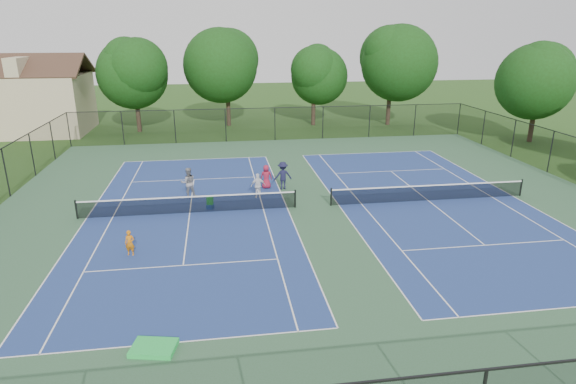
{
  "coord_description": "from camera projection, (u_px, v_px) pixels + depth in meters",
  "views": [
    {
      "loc": [
        -5.26,
        -25.52,
        9.62
      ],
      "look_at": [
        -1.61,
        -1.0,
        1.3
      ],
      "focal_mm": 30.0,
      "sensor_mm": 36.0,
      "label": 1
    }
  ],
  "objects": [
    {
      "name": "tree_back_d",
      "position": [
        392.0,
        59.0,
        49.88
      ],
      "size": [
        7.8,
        7.8,
        10.37
      ],
      "color": "#2D2116",
      "rests_on": "ground"
    },
    {
      "name": "child_player",
      "position": [
        130.0,
        243.0,
        21.55
      ],
      "size": [
        0.47,
        0.34,
        1.18
      ],
      "primitive_type": "imported",
      "rotation": [
        0.0,
        0.0,
        -0.14
      ],
      "color": "orange",
      "rests_on": "ground"
    },
    {
      "name": "bystander_b",
      "position": [
        283.0,
        176.0,
        30.53
      ],
      "size": [
        1.23,
        0.8,
        1.8
      ],
      "primitive_type": "imported",
      "rotation": [
        0.0,
        0.0,
        3.25
      ],
      "color": "#181835",
      "rests_on": "ground"
    },
    {
      "name": "bystander_a",
      "position": [
        258.0,
        186.0,
        28.97
      ],
      "size": [
        0.91,
        0.42,
        1.52
      ],
      "primitive_type": "imported",
      "rotation": [
        0.0,
        0.0,
        3.2
      ],
      "color": "white",
      "rests_on": "ground"
    },
    {
      "name": "bystander_c",
      "position": [
        266.0,
        177.0,
        30.75
      ],
      "size": [
        0.77,
        0.52,
        1.53
      ],
      "primitive_type": "imported",
      "rotation": [
        0.0,
        0.0,
        3.1
      ],
      "color": "maroon",
      "rests_on": "ground"
    },
    {
      "name": "clapboard_house",
      "position": [
        33.0,
        101.0,
        46.98
      ],
      "size": [
        10.8,
        8.1,
        7.65
      ],
      "color": "tan",
      "rests_on": "ground"
    },
    {
      "name": "instructor",
      "position": [
        188.0,
        183.0,
        29.0
      ],
      "size": [
        1.01,
        0.85,
        1.86
      ],
      "primitive_type": "imported",
      "rotation": [
        0.0,
        0.0,
        3.31
      ],
      "color": "gray",
      "rests_on": "ground"
    },
    {
      "name": "tree_back_b",
      "position": [
        227.0,
        62.0,
        49.45
      ],
      "size": [
        7.6,
        7.6,
        10.03
      ],
      "color": "#2D2116",
      "rests_on": "ground"
    },
    {
      "name": "tennis_court_left",
      "position": [
        190.0,
        211.0,
        26.72
      ],
      "size": [
        12.0,
        23.83,
        1.07
      ],
      "color": "navy",
      "rests_on": "ground"
    },
    {
      "name": "tree_back_c",
      "position": [
        314.0,
        73.0,
        50.13
      ],
      "size": [
        6.0,
        6.0,
        8.4
      ],
      "color": "#2D2116",
      "rests_on": "ground"
    },
    {
      "name": "green_tarp",
      "position": [
        154.0,
        348.0,
        15.22
      ],
      "size": [
        1.55,
        1.23,
        0.17
      ],
      "primitive_type": "cube",
      "rotation": [
        0.0,
        0.0,
        -0.22
      ],
      "color": "green",
      "rests_on": "ground"
    },
    {
      "name": "perimeter_fence",
      "position": [
        314.0,
        180.0,
        27.22
      ],
      "size": [
        36.08,
        36.08,
        3.02
      ],
      "color": "black",
      "rests_on": "ground"
    },
    {
      "name": "ball_hopper",
      "position": [
        210.0,
        201.0,
        27.23
      ],
      "size": [
        0.39,
        0.34,
        0.43
      ],
      "primitive_type": "cube",
      "rotation": [
        0.0,
        0.0,
        -0.19
      ],
      "color": "green",
      "rests_on": "ball_crate"
    },
    {
      "name": "tennis_court_right",
      "position": [
        428.0,
        199.0,
        28.67
      ],
      "size": [
        12.0,
        23.83,
        1.07
      ],
      "color": "navy",
      "rests_on": "ground"
    },
    {
      "name": "ground",
      "position": [
        313.0,
        207.0,
        27.73
      ],
      "size": [
        140.0,
        140.0,
        0.0
      ],
      "primitive_type": "plane",
      "color": "#234716",
      "rests_on": "ground"
    },
    {
      "name": "tree_back_a",
      "position": [
        134.0,
        70.0,
        46.5
      ],
      "size": [
        6.8,
        6.8,
        9.15
      ],
      "color": "#2D2116",
      "rests_on": "ground"
    },
    {
      "name": "ball_crate",
      "position": [
        210.0,
        206.0,
        27.34
      ],
      "size": [
        0.45,
        0.43,
        0.28
      ],
      "primitive_type": "cube",
      "rotation": [
        0.0,
        0.0,
        -0.32
      ],
      "color": "navy",
      "rests_on": "ground"
    },
    {
      "name": "tree_side_e",
      "position": [
        540.0,
        77.0,
        42.22
      ],
      "size": [
        6.6,
        6.6,
        8.87
      ],
      "color": "#2D2116",
      "rests_on": "ground"
    },
    {
      "name": "court_pad",
      "position": [
        313.0,
        207.0,
        27.73
      ],
      "size": [
        36.0,
        36.0,
        0.01
      ],
      "primitive_type": "cube",
      "color": "#315736",
      "rests_on": "ground"
    }
  ]
}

